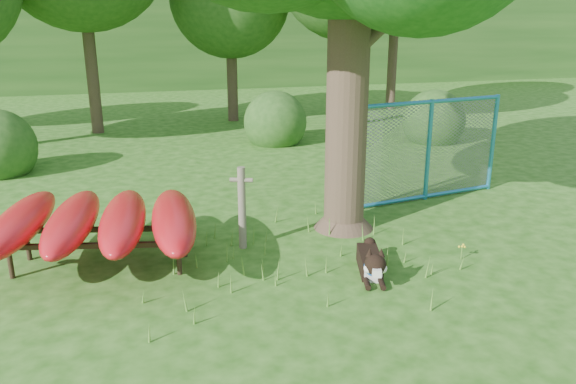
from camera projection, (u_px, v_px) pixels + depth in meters
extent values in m
plane|color=#1F5110|center=(298.00, 291.00, 7.43)|extent=(80.00, 80.00, 0.00)
cylinder|color=#3E2D21|center=(348.00, 71.00, 8.89)|extent=(0.70, 0.70, 5.32)
cone|color=#3E2D21|center=(344.00, 213.00, 9.60)|extent=(1.05, 1.05, 0.53)
cylinder|color=#3E2D21|center=(388.00, 22.00, 8.82)|extent=(1.49, 0.66, 1.13)
cylinder|color=#635B4A|center=(242.00, 208.00, 8.64)|extent=(0.16, 0.16, 1.31)
cylinder|color=#635B4A|center=(241.00, 180.00, 8.51)|extent=(0.36, 0.19, 0.07)
cylinder|color=black|center=(10.00, 263.00, 7.73)|extent=(0.08, 0.08, 0.44)
cylinder|color=black|center=(179.00, 260.00, 7.85)|extent=(0.08, 0.08, 0.44)
cylinder|color=black|center=(28.00, 246.00, 8.33)|extent=(0.08, 0.08, 0.44)
cylinder|color=black|center=(185.00, 243.00, 8.44)|extent=(0.08, 0.08, 0.44)
cube|color=black|center=(94.00, 246.00, 7.72)|extent=(2.62, 0.65, 0.07)
cube|color=black|center=(105.00, 229.00, 8.31)|extent=(2.62, 0.65, 0.07)
ellipsoid|color=red|center=(21.00, 222.00, 7.89)|extent=(1.01, 2.73, 0.43)
ellipsoid|color=red|center=(72.00, 221.00, 7.93)|extent=(0.92, 2.72, 0.43)
ellipsoid|color=red|center=(123.00, 220.00, 7.96)|extent=(0.83, 2.71, 0.43)
ellipsoid|color=red|center=(174.00, 219.00, 8.00)|extent=(0.74, 2.69, 0.43)
cube|color=black|center=(369.00, 262.00, 8.00)|extent=(0.49, 0.83, 0.27)
cube|color=white|center=(373.00, 273.00, 7.68)|extent=(0.28, 0.22, 0.24)
sphere|color=black|center=(375.00, 265.00, 7.43)|extent=(0.29, 0.29, 0.29)
cube|color=white|center=(377.00, 272.00, 7.32)|extent=(0.15, 0.18, 0.10)
sphere|color=white|center=(369.00, 268.00, 7.42)|extent=(0.13, 0.13, 0.13)
sphere|color=white|center=(382.00, 268.00, 7.42)|extent=(0.13, 0.13, 0.13)
cone|color=black|center=(370.00, 252.00, 7.43)|extent=(0.14, 0.15, 0.14)
cone|color=black|center=(381.00, 252.00, 7.43)|extent=(0.11, 0.13, 0.14)
cylinder|color=black|center=(367.00, 282.00, 7.55)|extent=(0.17, 0.34, 0.08)
cylinder|color=black|center=(381.00, 283.00, 7.54)|extent=(0.17, 0.34, 0.08)
sphere|color=black|center=(370.00, 243.00, 8.37)|extent=(0.18, 0.18, 0.18)
torus|color=blue|center=(374.00, 266.00, 7.53)|extent=(0.29, 0.16, 0.28)
cylinder|color=teal|center=(356.00, 159.00, 10.24)|extent=(0.10, 0.10, 1.98)
cylinder|color=teal|center=(428.00, 150.00, 10.91)|extent=(0.10, 0.10, 1.98)
cylinder|color=teal|center=(493.00, 143.00, 11.58)|extent=(0.10, 0.10, 1.98)
cylinder|color=teal|center=(432.00, 102.00, 10.63)|extent=(3.28, 0.62, 0.08)
cylinder|color=teal|center=(425.00, 196.00, 11.19)|extent=(3.28, 0.62, 0.08)
plane|color=slate|center=(428.00, 150.00, 10.91)|extent=(3.26, 0.54, 3.31)
cylinder|color=#578C2E|center=(462.00, 253.00, 8.39)|extent=(0.02, 0.02, 0.20)
sphere|color=yellow|center=(462.00, 246.00, 8.36)|extent=(0.04, 0.04, 0.04)
sphere|color=yellow|center=(463.00, 245.00, 8.39)|extent=(0.04, 0.04, 0.04)
sphere|color=yellow|center=(459.00, 247.00, 8.38)|extent=(0.04, 0.04, 0.04)
sphere|color=yellow|center=(465.00, 247.00, 8.34)|extent=(0.04, 0.04, 0.04)
sphere|color=yellow|center=(462.00, 246.00, 8.33)|extent=(0.04, 0.04, 0.04)
cylinder|color=#3E2D21|center=(90.00, 47.00, 16.91)|extent=(0.36, 0.36, 5.25)
cylinder|color=#3E2D21|center=(232.00, 65.00, 19.19)|extent=(0.36, 0.36, 3.85)
cylinder|color=#3E2D21|center=(349.00, 53.00, 18.12)|extent=(0.36, 0.36, 4.76)
cylinder|color=#3E2D21|center=(393.00, 45.00, 21.63)|extent=(0.36, 0.36, 4.90)
sphere|color=#224C18|center=(0.00, 173.00, 13.04)|extent=(1.80, 1.80, 1.80)
sphere|color=#224C18|center=(432.00, 141.00, 16.45)|extent=(1.80, 1.80, 1.80)
sphere|color=#224C18|center=(275.00, 143.00, 16.22)|extent=(1.80, 1.80, 1.80)
cube|color=#224C18|center=(159.00, 26.00, 32.28)|extent=(80.00, 12.00, 6.00)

